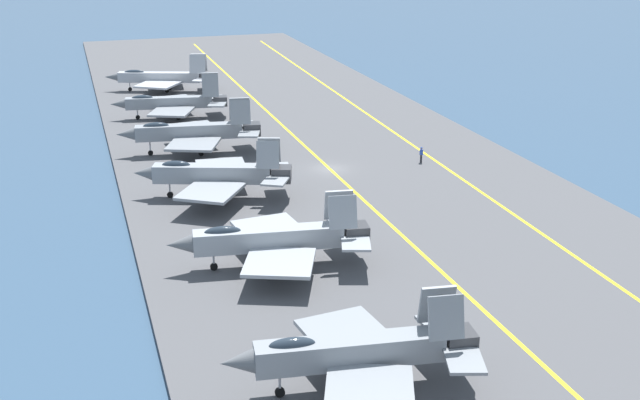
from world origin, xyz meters
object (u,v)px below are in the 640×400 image
Objects in this scene: parked_jet_seventh at (163,77)px; parked_jet_fourth at (216,174)px; crew_blue_vest at (421,154)px; parked_jet_second at (356,351)px; parked_jet_fifth at (192,132)px; parked_jet_third at (273,239)px; parked_jet_sixth at (173,102)px.

parked_jet_fourth is at bearing 178.58° from parked_jet_seventh.
parked_jet_second is at bearing 150.95° from crew_blue_vest.
parked_jet_second is 0.91× the size of parked_jet_fifth.
parked_jet_fourth is at bearing 101.30° from crew_blue_vest.
parked_jet_third is 70.27m from parked_jet_seventh.
parked_jet_fifth is 36.39m from parked_jet_seventh.
crew_blue_vest is (-47.82, -23.08, -1.23)m from parked_jet_seventh.
parked_jet_fifth reaches higher than parked_jet_fourth.
parked_jet_fifth is (52.49, 1.28, 0.10)m from parked_jet_second.
parked_jet_second is at bearing -179.30° from parked_jet_third.
parked_jet_sixth is at bearing -0.71° from parked_jet_fourth.
parked_jet_sixth is 8.66× the size of crew_blue_vest.
parked_jet_seventh is at bearing -1.42° from parked_jet_fourth.
parked_jet_seventh is at bearing -2.73° from parked_jet_sixth.
parked_jet_seventh is 53.11m from crew_blue_vest.
parked_jet_fourth is 52.71m from parked_jet_seventh.
parked_jet_fifth reaches higher than parked_jet_second.
parked_jet_third is 8.81× the size of crew_blue_vest.
parked_jet_fourth is at bearing 179.29° from parked_jet_sixth.
parked_jet_fourth is 16.32m from parked_jet_fifth.
parked_jet_third is 32.18m from crew_blue_vest.
crew_blue_vest is (41.04, -22.80, -1.55)m from parked_jet_second.
parked_jet_fourth reaches higher than parked_jet_second.
parked_jet_second is at bearing -177.49° from parked_jet_fourth.
parked_jet_third is at bearing 134.27° from crew_blue_vest.
parked_jet_second reaches higher than crew_blue_vest.
parked_jet_fifth is 1.05× the size of parked_jet_sixth.
parked_jet_fifth is 18.06m from parked_jet_sixth.
crew_blue_vest is (22.45, -23.02, -1.37)m from parked_jet_third.
parked_jet_fourth is 0.94× the size of parked_jet_fifth.
parked_jet_third is 0.93× the size of parked_jet_seventh.
parked_jet_fifth is at bearing 179.63° from parked_jet_sixth.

